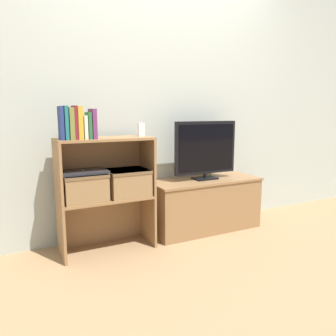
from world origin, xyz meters
TOP-DOWN VIEW (x-y plane):
  - ground_plane at (0.00, 0.00)m, footprint 16.00×16.00m
  - wall_back at (0.00, 0.44)m, footprint 10.00×0.05m
  - tv_stand at (0.41, 0.20)m, footprint 1.06×0.43m
  - tv at (0.41, 0.20)m, footprint 0.64×0.14m
  - bookshelf_lower_tier at (-0.56, 0.23)m, footprint 0.74×0.33m
  - bookshelf_upper_tier at (-0.56, 0.23)m, footprint 0.74×0.33m
  - book_navy at (-0.88, 0.10)m, footprint 0.03×0.13m
  - book_teal at (-0.85, 0.10)m, footprint 0.02×0.14m
  - book_olive at (-0.82, 0.10)m, footprint 0.03×0.16m
  - book_maroon at (-0.79, 0.10)m, footprint 0.02×0.13m
  - book_mustard at (-0.76, 0.10)m, footprint 0.03×0.12m
  - book_ivory at (-0.72, 0.10)m, footprint 0.02×0.13m
  - book_forest at (-0.69, 0.10)m, footprint 0.02×0.14m
  - book_plum at (-0.66, 0.10)m, footprint 0.03×0.15m
  - baby_monitor at (-0.25, 0.17)m, footprint 0.05×0.04m
  - storage_basket_left at (-0.73, 0.15)m, footprint 0.33×0.30m
  - storage_basket_right at (-0.38, 0.15)m, footprint 0.33×0.30m
  - laptop at (-0.73, 0.15)m, footprint 0.35×0.23m

SIDE VIEW (x-z plane):
  - ground_plane at x=0.00m, z-range 0.00..0.00m
  - tv_stand at x=0.41m, z-range 0.00..0.49m
  - bookshelf_lower_tier at x=-0.56m, z-range 0.06..0.50m
  - storage_basket_left at x=-0.73m, z-range 0.45..0.66m
  - storage_basket_right at x=-0.38m, z-range 0.45..0.66m
  - laptop at x=-0.73m, z-range 0.65..0.67m
  - bookshelf_upper_tier at x=-0.56m, z-range 0.50..0.97m
  - tv at x=0.41m, z-range 0.50..1.04m
  - baby_monitor at x=-0.25m, z-range 0.90..1.04m
  - book_ivory at x=-0.72m, z-range 0.91..1.08m
  - book_forest at x=-0.69m, z-range 0.91..1.11m
  - book_plum at x=-0.66m, z-range 0.91..1.13m
  - book_olive at x=-0.82m, z-range 0.91..1.14m
  - book_navy at x=-0.88m, z-range 0.91..1.15m
  - book_mustard at x=-0.76m, z-range 0.91..1.15m
  - book_teal at x=-0.85m, z-range 0.91..1.15m
  - book_maroon at x=-0.79m, z-range 0.91..1.15m
  - wall_back at x=0.00m, z-range 0.00..2.40m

